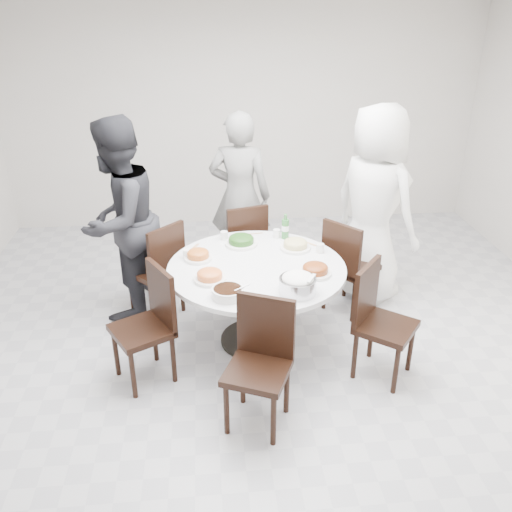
{
  "coord_description": "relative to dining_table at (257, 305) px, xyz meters",
  "views": [
    {
      "loc": [
        -0.52,
        -3.89,
        2.82
      ],
      "look_at": [
        -0.12,
        0.18,
        0.82
      ],
      "focal_mm": 38.0,
      "sensor_mm": 36.0,
      "label": 1
    }
  ],
  "objects": [
    {
      "name": "dish_greens",
      "position": [
        -0.1,
        0.44,
        0.41
      ],
      "size": [
        0.29,
        0.29,
        0.08
      ],
      "primitive_type": "cylinder",
      "color": "white",
      "rests_on": "dining_table"
    },
    {
      "name": "wall_back",
      "position": [
        0.12,
        2.87,
        1.02
      ],
      "size": [
        6.0,
        0.01,
        2.8
      ],
      "primitive_type": "cube",
      "color": "silver",
      "rests_on": "ground"
    },
    {
      "name": "chair_ne",
      "position": [
        0.95,
        0.47,
        0.1
      ],
      "size": [
        0.59,
        0.59,
        0.95
      ],
      "primitive_type": "cube",
      "rotation": [
        0.0,
        0.0,
        2.27
      ],
      "color": "black",
      "rests_on": "floor"
    },
    {
      "name": "dish_orange",
      "position": [
        -0.49,
        0.17,
        0.41
      ],
      "size": [
        0.24,
        0.24,
        0.07
      ],
      "primitive_type": "cylinder",
      "color": "white",
      "rests_on": "dining_table"
    },
    {
      "name": "dish_tofu",
      "position": [
        -0.4,
        -0.21,
        0.41
      ],
      "size": [
        0.26,
        0.26,
        0.07
      ],
      "primitive_type": "cylinder",
      "color": "white",
      "rests_on": "dining_table"
    },
    {
      "name": "chopsticks",
      "position": [
        -0.03,
        0.69,
        0.38
      ],
      "size": [
        0.24,
        0.04,
        0.01
      ],
      "primitive_type": null,
      "color": "tan",
      "rests_on": "dining_table"
    },
    {
      "name": "soup_bowl",
      "position": [
        -0.27,
        -0.49,
        0.41
      ],
      "size": [
        0.24,
        0.24,
        0.07
      ],
      "primitive_type": "cylinder",
      "color": "white",
      "rests_on": "dining_table"
    },
    {
      "name": "chair_se",
      "position": [
        0.97,
        -0.56,
        0.1
      ],
      "size": [
        0.59,
        0.59,
        0.95
      ],
      "primitive_type": "cube",
      "rotation": [
        0.0,
        0.0,
        7.18
      ],
      "color": "black",
      "rests_on": "floor"
    },
    {
      "name": "chair_sw",
      "position": [
        -0.94,
        -0.43,
        0.1
      ],
      "size": [
        0.57,
        0.57,
        0.95
      ],
      "primitive_type": "cube",
      "rotation": [
        0.0,
        0.0,
        5.22
      ],
      "color": "black",
      "rests_on": "floor"
    },
    {
      "name": "tea_cups",
      "position": [
        -0.03,
        0.6,
        0.42
      ],
      "size": [
        0.07,
        0.07,
        0.08
      ],
      "primitive_type": "cylinder",
      "color": "white",
      "rests_on": "dining_table"
    },
    {
      "name": "floor",
      "position": [
        0.12,
        -0.13,
        -0.38
      ],
      "size": [
        6.0,
        6.0,
        0.01
      ],
      "primitive_type": "cube",
      "color": "#BBBBC0",
      "rests_on": "ground"
    },
    {
      "name": "dish_redbrown",
      "position": [
        0.46,
        -0.19,
        0.41
      ],
      "size": [
        0.27,
        0.27,
        0.07
      ],
      "primitive_type": "cylinder",
      "color": "white",
      "rests_on": "dining_table"
    },
    {
      "name": "chair_n",
      "position": [
        -0.05,
        1.04,
        0.1
      ],
      "size": [
        0.51,
        0.51,
        0.95
      ],
      "primitive_type": "cube",
      "rotation": [
        0.0,
        0.0,
        3.4
      ],
      "color": "black",
      "rests_on": "floor"
    },
    {
      "name": "chair_nw",
      "position": [
        -0.91,
        0.58,
        0.1
      ],
      "size": [
        0.59,
        0.59,
        0.95
      ],
      "primitive_type": "cube",
      "rotation": [
        0.0,
        0.0,
        3.94
      ],
      "color": "black",
      "rests_on": "floor"
    },
    {
      "name": "chair_s",
      "position": [
        -0.1,
        -1.02,
        0.1
      ],
      "size": [
        0.55,
        0.55,
        0.95
      ],
      "primitive_type": "cube",
      "rotation": [
        0.0,
        0.0,
        5.87
      ],
      "color": "black",
      "rests_on": "floor"
    },
    {
      "name": "diner_right",
      "position": [
        1.21,
        0.75,
        0.59
      ],
      "size": [
        1.04,
        1.13,
        1.94
      ],
      "primitive_type": "imported",
      "rotation": [
        0.0,
        0.0,
        2.17
      ],
      "color": "white",
      "rests_on": "floor"
    },
    {
      "name": "beverage_bottle",
      "position": [
        0.32,
        0.55,
        0.49
      ],
      "size": [
        0.07,
        0.07,
        0.24
      ],
      "primitive_type": "cylinder",
      "color": "#2C6F2F",
      "rests_on": "dining_table"
    },
    {
      "name": "dining_table",
      "position": [
        0.0,
        0.0,
        0.0
      ],
      "size": [
        1.5,
        1.5,
        0.75
      ],
      "primitive_type": "cylinder",
      "color": "white",
      "rests_on": "floor"
    },
    {
      "name": "diner_left",
      "position": [
        -1.19,
        0.65,
        0.57
      ],
      "size": [
        1.05,
        1.14,
        1.89
      ],
      "primitive_type": "imported",
      "rotation": [
        0.0,
        0.0,
        4.25
      ],
      "color": "black",
      "rests_on": "floor"
    },
    {
      "name": "rice_bowl",
      "position": [
        0.27,
        -0.47,
        0.44
      ],
      "size": [
        0.29,
        0.29,
        0.12
      ],
      "primitive_type": "cylinder",
      "color": "silver",
      "rests_on": "dining_table"
    },
    {
      "name": "diner_middle",
      "position": [
        -0.04,
        1.35,
        0.51
      ],
      "size": [
        0.73,
        0.56,
        1.78
      ],
      "primitive_type": "imported",
      "rotation": [
        0.0,
        0.0,
        2.91
      ],
      "color": "black",
      "rests_on": "floor"
    },
    {
      "name": "dish_pale",
      "position": [
        0.38,
        0.3,
        0.41
      ],
      "size": [
        0.27,
        0.27,
        0.07
      ],
      "primitive_type": "cylinder",
      "color": "white",
      "rests_on": "dining_table"
    }
  ]
}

